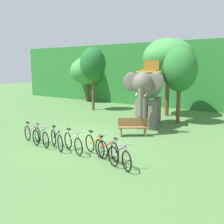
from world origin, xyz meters
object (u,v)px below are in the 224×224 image
object	(u,v)px
bike_white	(73,143)
bike_red	(106,151)
tree_center_right	(87,71)
bike_black	(57,140)
tree_center_left	(168,57)
wooden_bench	(133,126)
tree_left	(180,70)
bike_purple	(120,155)
bike_green	(41,137)
elephant	(148,88)
tree_center	(93,64)
bike_orange	(96,146)
bike_pink	(32,135)

from	to	relation	value
bike_white	bike_red	size ratio (longest dim) A/B	1.02
tree_center_right	bike_black	world-z (taller)	tree_center_right
tree_center_left	wooden_bench	bearing A→B (deg)	-81.94
tree_left	bike_purple	bearing A→B (deg)	-82.79
tree_left	bike_green	world-z (taller)	tree_left
elephant	bike_black	xyz separation A→B (m)	(-1.24, -5.81, -1.82)
tree_center	bike_orange	xyz separation A→B (m)	(6.96, -8.43, -3.21)
bike_black	bike_red	size ratio (longest dim) A/B	0.98
tree_center	wooden_bench	bearing A→B (deg)	-37.33
tree_center_left	bike_white	bearing A→B (deg)	-89.00
elephant	bike_black	size ratio (longest dim) A/B	2.75
bike_green	wooden_bench	distance (m)	4.45
tree_left	bike_red	distance (m)	8.37
bike_white	tree_left	bearing A→B (deg)	79.69
tree_center_right	bike_white	distance (m)	16.06
tree_center	tree_center_left	xyz separation A→B (m)	(5.79, 1.04, 0.45)
elephant	bike_orange	world-z (taller)	elephant
bike_orange	wooden_bench	size ratio (longest dim) A/B	1.11
wooden_bench	bike_green	bearing A→B (deg)	-123.76
elephant	bike_pink	world-z (taller)	elephant
bike_green	bike_white	size ratio (longest dim) A/B	1.01
bike_purple	wooden_bench	size ratio (longest dim) A/B	1.02
tree_center_right	bike_orange	world-z (taller)	tree_center_right
tree_center_left	bike_red	bearing A→B (deg)	-78.94
bike_black	bike_red	bearing A→B (deg)	-1.56
elephant	bike_pink	bearing A→B (deg)	-115.31
tree_left	bike_white	size ratio (longest dim) A/B	2.86
tree_center	bike_black	distance (m)	10.57
tree_left	bike_purple	distance (m)	8.50
bike_green	bike_purple	distance (m)	4.19
elephant	bike_white	size ratio (longest dim) A/B	2.64
elephant	bike_orange	size ratio (longest dim) A/B	2.63
tree_left	elephant	distance (m)	2.46
tree_center_left	bike_purple	xyz separation A→B (m)	(2.58, -9.90, -3.66)
wooden_bench	bike_white	bearing A→B (deg)	-100.99
tree_center_right	bike_red	bearing A→B (deg)	-47.43
tree_center_left	tree_left	size ratio (longest dim) A/B	1.16
bike_white	wooden_bench	xyz separation A→B (m)	(0.70, 3.58, 0.09)
tree_center_right	bike_purple	bearing A→B (deg)	-46.01
tree_center_right	bike_white	xyz separation A→B (m)	(9.80, -12.45, -2.60)
tree_center_left	bike_green	size ratio (longest dim) A/B	3.27
bike_purple	bike_white	bearing A→B (deg)	175.29
bike_pink	tree_left	bearing A→B (deg)	64.00
tree_center_right	tree_left	xyz separation A→B (m)	(11.21, -4.71, 0.25)
bike_pink	bike_orange	size ratio (longest dim) A/B	1.02
bike_black	tree_left	bearing A→B (deg)	73.59
bike_green	wooden_bench	bearing A→B (deg)	56.24
tree_center	bike_black	world-z (taller)	tree_center
tree_center	wooden_bench	size ratio (longest dim) A/B	3.39
tree_center	wooden_bench	world-z (taller)	tree_center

